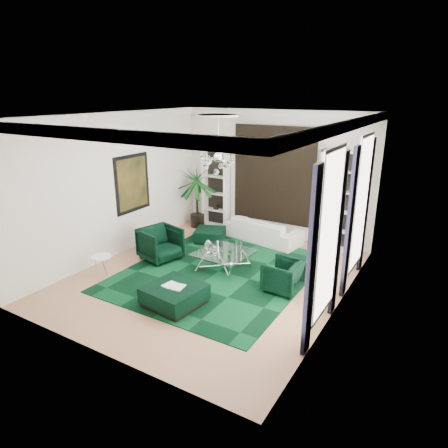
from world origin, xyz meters
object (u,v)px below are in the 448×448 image
Objects in this scene: ottoman_front at (175,296)px; ottoman_side at (210,235)px; sofa at (263,230)px; side_table at (102,266)px; armchair_left at (160,244)px; coffee_table at (224,260)px; armchair_right at (283,276)px; palm at (197,189)px.

ottoman_side is at bearing 111.52° from ottoman_front.
sofa is 2.15× the size of ottoman_front.
ottoman_side is at bearing 73.14° from side_table.
sofa is 4.40m from ottoman_front.
side_table is at bearing 173.25° from armchair_left.
armchair_left is 0.75× the size of coffee_table.
armchair_right is 1.60× the size of side_table.
armchair_right reaches higher than coffee_table.
armchair_left is 1.93× the size of side_table.
armchair_left is 3.50m from armchair_right.
palm reaches higher than armchair_left.
side_table reaches higher than ottoman_front.
armchair_right is 0.62× the size of coffee_table.
armchair_right reaches higher than sofa.
sofa is 2.62m from palm.
coffee_table is at bearing 38.21° from side_table.
coffee_table is 0.51× the size of palm.
ottoman_side is (-1.35, -0.85, -0.15)m from sofa.
coffee_table is at bearing -98.17° from armchair_right.
palm is (-2.50, 4.50, 1.04)m from ottoman_front.
ottoman_front is (1.80, -1.75, -0.22)m from armchair_left.
ottoman_side is 3.82m from ottoman_front.
ottoman_front is (0.05, -4.40, -0.12)m from sofa.
palm is (-0.10, 4.25, 1.02)m from side_table.
palm is (-0.70, 2.75, 0.82)m from armchair_left.
palm is at bearing 119.05° from ottoman_front.
coffee_table is 3.58m from palm.
ottoman_side is 0.78× the size of ottoman_front.
sofa is 2.76× the size of ottoman_side.
armchair_right is 0.74× the size of ottoman_front.
armchair_left is 1.86m from ottoman_side.
coffee_table is 1.19× the size of ottoman_front.
sofa is 3.18m from armchair_left.
side_table is 0.20× the size of palm.
palm reaches higher than coffee_table.
armchair_right reaches higher than ottoman_front.
armchair_left is at bearing -86.86° from armchair_right.
palm is at bearing 135.59° from coffee_table.
sofa is at bearing 90.65° from ottoman_front.
sofa is 4.66× the size of side_table.
coffee_table is at bearing -47.05° from ottoman_side.
armchair_left is at bearing 135.81° from ottoman_front.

